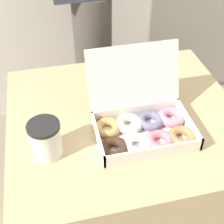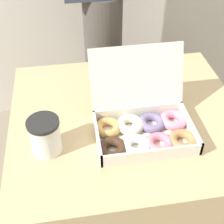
{
  "view_description": "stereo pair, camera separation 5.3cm",
  "coord_description": "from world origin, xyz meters",
  "views": [
    {
      "loc": [
        -0.25,
        -0.83,
        1.51
      ],
      "look_at": [
        -0.08,
        -0.11,
        0.85
      ],
      "focal_mm": 50.0,
      "sensor_mm": 36.0,
      "label": 1
    },
    {
      "loc": [
        -0.19,
        -0.84,
        1.51
      ],
      "look_at": [
        -0.08,
        -0.11,
        0.85
      ],
      "focal_mm": 50.0,
      "sensor_mm": 36.0,
      "label": 2
    }
  ],
  "objects": [
    {
      "name": "ground_plane",
      "position": [
        0.0,
        0.0,
        0.0
      ],
      "size": [
        14.0,
        14.0,
        0.0
      ],
      "primitive_type": "plane",
      "color": "gray"
    },
    {
      "name": "table",
      "position": [
        0.0,
        0.0,
        0.37
      ],
      "size": [
        0.87,
        0.77,
        0.73
      ],
      "color": "tan",
      "rests_on": "ground_plane"
    },
    {
      "name": "donut_box",
      "position": [
        0.03,
        -0.11,
        0.77
      ],
      "size": [
        0.36,
        0.31,
        0.26
      ],
      "color": "white",
      "rests_on": "table"
    },
    {
      "name": "coffee_cup",
      "position": [
        -0.29,
        -0.12,
        0.79
      ],
      "size": [
        0.1,
        0.1,
        0.13
      ],
      "color": "white",
      "rests_on": "table"
    }
  ]
}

